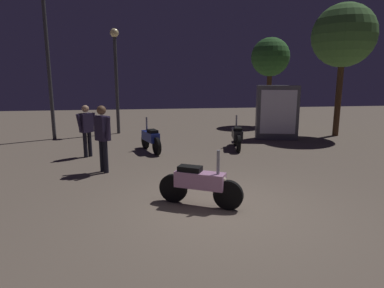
# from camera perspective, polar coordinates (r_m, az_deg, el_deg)

# --- Properties ---
(ground_plane) EXTENTS (40.00, 40.00, 0.00)m
(ground_plane) POSITION_cam_1_polar(r_m,az_deg,el_deg) (6.27, 5.69, -11.19)
(ground_plane) COLOR #756656
(motorcycle_pink_foreground) EXTENTS (1.50, 0.89, 1.11)m
(motorcycle_pink_foreground) POSITION_cam_1_polar(r_m,az_deg,el_deg) (6.27, 1.34, -6.83)
(motorcycle_pink_foreground) COLOR black
(motorcycle_pink_foreground) RESTS_ON ground_plane
(motorcycle_black_parked_left) EXTENTS (0.47, 1.65, 1.11)m
(motorcycle_black_parked_left) POSITION_cam_1_polar(r_m,az_deg,el_deg) (11.38, 7.79, 1.39)
(motorcycle_black_parked_left) COLOR black
(motorcycle_black_parked_left) RESTS_ON ground_plane
(motorcycle_blue_parked_right) EXTENTS (0.62, 1.61, 1.11)m
(motorcycle_blue_parked_right) POSITION_cam_1_polar(r_m,az_deg,el_deg) (10.87, -7.15, 0.94)
(motorcycle_blue_parked_right) COLOR black
(motorcycle_blue_parked_right) RESTS_ON ground_plane
(person_rider_beside) EXTENTS (0.50, 0.56, 1.72)m
(person_rider_beside) POSITION_cam_1_polar(r_m,az_deg,el_deg) (8.63, -15.19, 1.87)
(person_rider_beside) COLOR black
(person_rider_beside) RESTS_ON ground_plane
(person_bystander_far) EXTENTS (0.54, 0.52, 1.59)m
(person_bystander_far) POSITION_cam_1_polar(r_m,az_deg,el_deg) (10.50, -17.77, 2.89)
(person_bystander_far) COLOR black
(person_bystander_far) RESTS_ON ground_plane
(streetlamp_near) EXTENTS (0.36, 0.36, 4.38)m
(streetlamp_near) POSITION_cam_1_polar(r_m,az_deg,el_deg) (14.60, -13.02, 12.85)
(streetlamp_near) COLOR #38383D
(streetlamp_near) RESTS_ON ground_plane
(streetlamp_far) EXTENTS (0.36, 0.36, 5.61)m
(streetlamp_far) POSITION_cam_1_polar(r_m,az_deg,el_deg) (14.03, -23.74, 15.04)
(streetlamp_far) COLOR #38383D
(streetlamp_far) RESTS_ON ground_plane
(tree_left_bg) EXTENTS (2.48, 2.48, 5.27)m
(tree_left_bg) POSITION_cam_1_polar(r_m,az_deg,el_deg) (15.02, 24.72, 16.55)
(tree_left_bg) COLOR #4C331E
(tree_left_bg) RESTS_ON ground_plane
(tree_center_bg) EXTENTS (1.89, 1.89, 4.33)m
(tree_center_bg) POSITION_cam_1_polar(r_m,az_deg,el_deg) (17.30, 13.38, 14.26)
(tree_center_bg) COLOR #4C331E
(tree_center_bg) RESTS_ON ground_plane
(kiosk_billboard) EXTENTS (1.67, 0.87, 2.10)m
(kiosk_billboard) POSITION_cam_1_polar(r_m,az_deg,el_deg) (13.36, 14.48, 5.27)
(kiosk_billboard) COLOR #595960
(kiosk_billboard) RESTS_ON ground_plane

